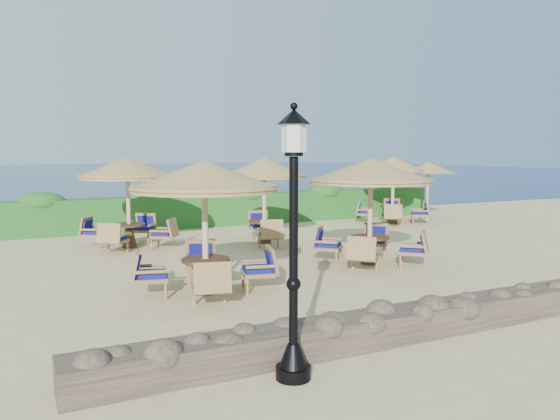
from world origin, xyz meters
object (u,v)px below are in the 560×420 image
object	(u,v)px
cafe_set_3	(264,180)
extra_parasol	(428,168)
cafe_set_4	(393,181)
cafe_set_2	(128,186)
cafe_set_0	(205,201)
cafe_set_1	(371,189)
lamp_post	(294,256)

from	to	relation	value
cafe_set_3	extra_parasol	bearing A→B (deg)	16.26
cafe_set_3	cafe_set_4	world-z (taller)	same
cafe_set_2	cafe_set_0	bearing A→B (deg)	-86.72
cafe_set_0	cafe_set_4	xyz separation A→B (m)	(10.08, 7.10, -0.17)
cafe_set_1	cafe_set_2	bearing A→B (deg)	134.13
lamp_post	cafe_set_2	bearing A→B (deg)	90.03
extra_parasol	cafe_set_2	bearing A→B (deg)	-173.22
cafe_set_3	cafe_set_2	bearing A→B (deg)	165.23
lamp_post	cafe_set_3	world-z (taller)	lamp_post
cafe_set_1	cafe_set_3	xyz separation A→B (m)	(-1.05, 4.09, 0.08)
lamp_post	extra_parasol	distance (m)	17.41
lamp_post	cafe_set_1	xyz separation A→B (m)	(4.96, 5.38, 0.34)
lamp_post	cafe_set_4	distance (m)	15.55
cafe_set_2	cafe_set_4	size ratio (longest dim) A/B	1.06
cafe_set_1	extra_parasol	bearing A→B (deg)	40.92
extra_parasol	cafe_set_1	distance (m)	10.11
cafe_set_1	cafe_set_3	bearing A→B (deg)	104.37
lamp_post	cafe_set_4	xyz separation A→B (m)	(10.43, 11.53, 0.13)
lamp_post	cafe_set_4	size ratio (longest dim) A/B	1.24
extra_parasol	cafe_set_3	bearing A→B (deg)	-163.74
extra_parasol	cafe_set_3	world-z (taller)	cafe_set_3
extra_parasol	cafe_set_2	world-z (taller)	cafe_set_2
cafe_set_4	lamp_post	bearing A→B (deg)	-132.12
extra_parasol	cafe_set_4	world-z (taller)	cafe_set_4
cafe_set_0	cafe_set_3	world-z (taller)	same
cafe_set_3	cafe_set_4	size ratio (longest dim) A/B	1.08
cafe_set_0	cafe_set_4	distance (m)	12.33
cafe_set_3	cafe_set_0	bearing A→B (deg)	-125.36
lamp_post	cafe_set_4	bearing A→B (deg)	47.88
cafe_set_4	cafe_set_3	bearing A→B (deg)	-162.41
cafe_set_3	cafe_set_4	xyz separation A→B (m)	(6.51, 2.06, -0.28)
cafe_set_0	cafe_set_1	bearing A→B (deg)	11.60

